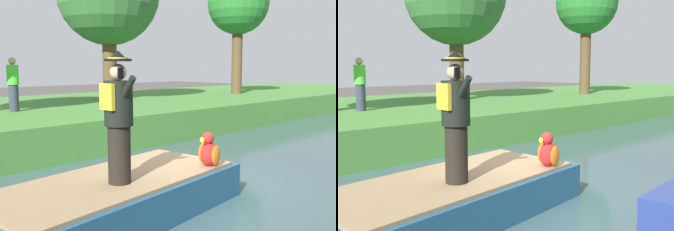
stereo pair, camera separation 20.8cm
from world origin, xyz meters
The scene contains 8 objects.
ground_plane centered at (0.00, 0.00, 0.00)m, with size 80.00×80.00×0.00m, color #4C4742.
canal_water centered at (0.00, 0.00, 0.05)m, with size 6.81×48.00×0.10m, color #3D565B.
grass_bank_near centered at (-8.06, 0.00, 0.51)m, with size 9.31×48.00×1.02m, color #478438.
boat centered at (0.00, -1.74, 0.40)m, with size 2.23×4.37×0.61m.
person_pirate centered at (0.25, -1.85, 1.64)m, with size 0.61×0.42×1.85m.
parrot_plush centered at (0.51, -0.21, 0.95)m, with size 0.36×0.34×0.57m.
tree_slender centered at (-6.89, 10.73, 5.28)m, with size 2.94×2.94×5.82m.
person_bystander centered at (-6.90, -0.34, 1.83)m, with size 0.34×0.34×1.60m.
Camera 2 is at (4.69, -4.92, 2.34)m, focal length 41.61 mm.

